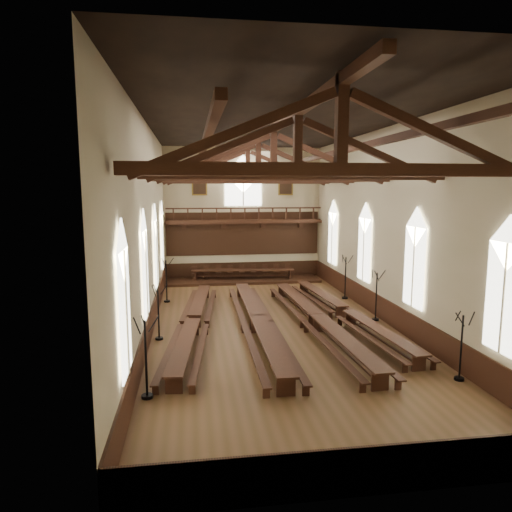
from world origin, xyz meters
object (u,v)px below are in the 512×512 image
Objects in this scene: refectory_row_d at (345,311)px; candelabrum_left_far at (167,289)px; refectory_row_b at (257,319)px; high_table at (243,271)px; candelabrum_right_mid at (376,305)px; dais at (243,280)px; candelabrum_right_near at (460,360)px; refectory_row_c at (317,318)px; candelabrum_left_near at (146,373)px; refectory_row_a at (194,320)px; candelabrum_right_far at (345,285)px; candelabrum_left_mid at (159,323)px.

refectory_row_d is 10.95m from candelabrum_left_far.
refectory_row_b is 1.95× the size of high_table.
refectory_row_b is 6.51m from candelabrum_right_mid.
high_table is at bearing 0.00° from dais.
high_table is 19.69m from candelabrum_right_near.
refectory_row_c is 5.24× the size of candelabrum_left_near.
refectory_row_a is 5.16× the size of candelabrum_right_far.
dais is (0.67, 12.10, -0.50)m from refectory_row_b.
candelabrum_left_mid reaches higher than refectory_row_d.
refectory_row_a is 0.98× the size of refectory_row_c.
dais is 13.78m from candelabrum_left_mid.
high_table is at bearing 67.20° from candelabrum_left_mid.
high_table is at bearing 72.37° from refectory_row_a.
refectory_row_c is 5.69× the size of candelabrum_left_mid.
candelabrum_right_far is (1.63, 4.78, 0.32)m from refectory_row_d.
refectory_row_d is (4.80, 1.00, -0.07)m from refectory_row_b.
candelabrum_left_far is at bearing 130.02° from candelabrum_right_near.
candelabrum_right_far is (5.76, -6.32, 0.06)m from high_table.
dais is at bearing 72.37° from refectory_row_a.
candelabrum_right_near reaches higher than refectory_row_b.
refectory_row_a is 12.27m from high_table.
candelabrum_right_near reaches higher than high_table.
candelabrum_left_near reaches higher than refectory_row_c.
refectory_row_b is at bearing -171.86° from candelabrum_right_mid.
candelabrum_left_near reaches higher than refectory_row_b.
candelabrum_right_mid is 0.96× the size of candelabrum_right_far.
refectory_row_b reaches higher than refectory_row_c.
candelabrum_right_mid is at bearing -2.68° from refectory_row_d.
candelabrum_right_near is (6.44, -6.73, 0.19)m from refectory_row_b.
high_table is 12.58m from candelabrum_right_mid.
candelabrum_right_mid is at bearing 8.14° from refectory_row_b.
refectory_row_b is 8.00m from candelabrum_left_far.
candelabrum_left_far is (-7.60, 6.64, 0.26)m from refectory_row_c.
candelabrum_left_near is (-5.34, -18.68, 0.77)m from dais.
candelabrum_left_near is at bearing -90.00° from candelabrum_left_far.
refectory_row_a is 5.56× the size of candelabrum_left_mid.
refectory_row_a is at bearing -75.08° from candelabrum_left_far.
candelabrum_right_mid is (9.48, 0.51, 0.28)m from refectory_row_a.
candelabrum_left_mid is at bearing -172.76° from refectory_row_b.
candelabrum_right_mid reaches higher than refectory_row_a.
refectory_row_c is 1.30× the size of dais.
high_table is 2.72× the size of candelabrum_left_near.
refectory_row_a is 10.90m from candelabrum_right_far.
candelabrum_right_far is at bearing 29.52° from refectory_row_a.
candelabrum_left_mid reaches higher than refectory_row_a.
high_table reaches higher than refectory_row_b.
refectory_row_c reaches higher than dais.
candelabrum_right_near reaches higher than refectory_row_d.
dais is 12.60m from candelabrum_right_mid.
candelabrum_left_far is 0.98× the size of candelabrum_right_far.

